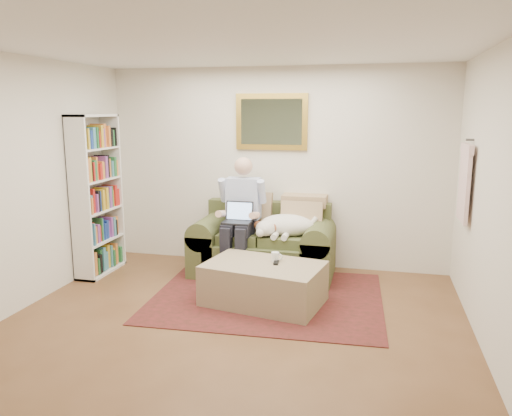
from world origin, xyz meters
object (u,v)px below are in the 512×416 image
at_px(sofa, 263,251).
at_px(ottoman, 264,284).
at_px(coffee_mug, 275,257).
at_px(seated_man, 240,219).
at_px(laptop, 238,217).
at_px(bookshelf, 97,195).
at_px(sleeping_dog, 287,225).

distance_m(sofa, ottoman, 1.00).
height_order(sofa, coffee_mug, sofa).
bearing_deg(seated_man, laptop, -90.00).
relative_size(laptop, bookshelf, 0.17).
bearing_deg(laptop, sofa, 41.02).
distance_m(sleeping_dog, ottoman, 1.00).
relative_size(laptop, ottoman, 0.28).
bearing_deg(ottoman, seated_man, 121.01).
distance_m(sofa, laptop, 0.59).
relative_size(seated_man, coffee_mug, 14.77).
distance_m(sofa, seated_man, 0.53).
bearing_deg(sofa, bookshelf, -168.35).
relative_size(sofa, laptop, 5.15).
xyz_separation_m(laptop, sleeping_dog, (0.58, 0.14, -0.10)).
bearing_deg(coffee_mug, seated_man, 130.40).
relative_size(ottoman, coffee_mug, 12.18).
bearing_deg(sleeping_dog, ottoman, -95.88).
height_order(seated_man, ottoman, seated_man).
bearing_deg(sofa, seated_man, -148.55).
relative_size(seated_man, bookshelf, 0.74).
height_order(seated_man, laptop, seated_man).
bearing_deg(coffee_mug, sofa, 110.80).
relative_size(sleeping_dog, bookshelf, 0.36).
xyz_separation_m(laptop, coffee_mug, (0.59, -0.62, -0.28)).
bearing_deg(ottoman, sleeping_dog, 84.12).
bearing_deg(coffee_mug, laptop, 133.36).
distance_m(sleeping_dog, bookshelf, 2.41).
xyz_separation_m(ottoman, coffee_mug, (0.10, 0.12, 0.27)).
distance_m(ottoman, bookshelf, 2.46).
height_order(coffee_mug, bookshelf, bookshelf).
height_order(sleeping_dog, coffee_mug, sleeping_dog).
xyz_separation_m(sofa, coffee_mug, (0.32, -0.85, 0.19)).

